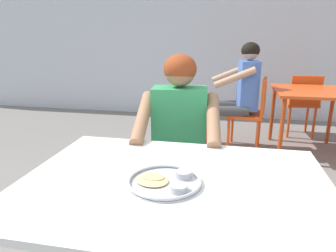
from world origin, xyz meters
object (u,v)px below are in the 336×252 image
object	(u,v)px
thali_tray	(165,181)
diner_foreground	(178,135)
table_background_red	(311,98)
table_foreground	(174,196)
chair_foreground	(181,156)
chair_red_left	(253,109)
patron_background	(240,87)
chair_red_far	(302,101)

from	to	relation	value
thali_tray	diner_foreground	size ratio (longest dim) A/B	0.24
diner_foreground	table_background_red	world-z (taller)	diner_foreground
table_foreground	diner_foreground	xyz separation A→B (m)	(-0.09, 0.68, 0.04)
thali_tray	chair_foreground	size ratio (longest dim) A/B	0.35
chair_red_left	patron_background	xyz separation A→B (m)	(-0.16, 0.01, 0.25)
chair_red_left	patron_background	distance (m)	0.30
table_background_red	chair_red_left	bearing A→B (deg)	-178.20
chair_foreground	thali_tray	bearing A→B (deg)	-84.96
table_foreground	table_background_red	size ratio (longest dim) A/B	1.44
thali_tray	chair_red_left	distance (m)	2.57
thali_tray	diner_foreground	world-z (taller)	diner_foreground
chair_foreground	patron_background	size ratio (longest dim) A/B	0.67
chair_foreground	patron_background	bearing A→B (deg)	74.50
chair_red_far	patron_background	distance (m)	1.07
thali_tray	patron_background	distance (m)	2.54
thali_tray	diner_foreground	distance (m)	0.72
chair_red_left	chair_red_far	xyz separation A→B (m)	(0.67, 0.62, 0.00)
table_background_red	patron_background	size ratio (longest dim) A/B	0.69
table_foreground	chair_foreground	world-z (taller)	chair_foreground
diner_foreground	table_background_red	distance (m)	2.18
table_background_red	chair_red_left	distance (m)	0.64
table_foreground	thali_tray	xyz separation A→B (m)	(-0.03, -0.03, 0.08)
thali_tray	chair_red_far	bearing A→B (deg)	69.08
diner_foreground	thali_tray	bearing A→B (deg)	-84.70
table_background_red	table_foreground	bearing A→B (deg)	-114.14
table_foreground	table_background_red	world-z (taller)	table_foreground
thali_tray	table_foreground	bearing A→B (deg)	48.88
table_background_red	chair_red_left	size ratio (longest dim) A/B	1.00
thali_tray	chair_red_left	bearing A→B (deg)	78.25
diner_foreground	chair_red_left	size ratio (longest dim) A/B	1.41
chair_foreground	table_foreground	bearing A→B (deg)	-82.96
thali_tray	diner_foreground	xyz separation A→B (m)	(-0.07, 0.71, -0.05)
table_foreground	chair_red_far	bearing A→B (deg)	69.34
thali_tray	chair_red_far	distance (m)	3.36
thali_tray	patron_background	bearing A→B (deg)	81.92
table_foreground	chair_red_far	distance (m)	3.31
chair_red_left	chair_foreground	bearing A→B (deg)	-110.96
table_background_red	chair_red_far	world-z (taller)	chair_red_far
chair_red_left	chair_red_far	distance (m)	0.92
chair_foreground	table_background_red	distance (m)	2.02
chair_foreground	diner_foreground	size ratio (longest dim) A/B	0.69
chair_red_left	thali_tray	bearing A→B (deg)	-101.75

